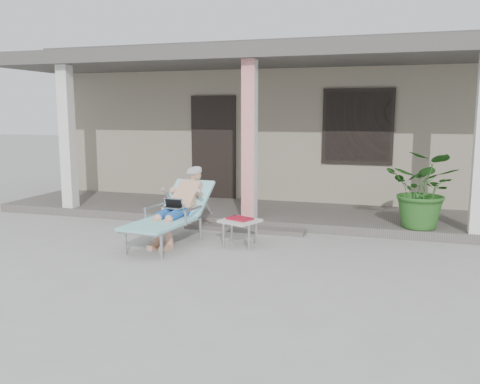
% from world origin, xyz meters
% --- Properties ---
extents(ground, '(60.00, 60.00, 0.00)m').
position_xyz_m(ground, '(0.00, 0.00, 0.00)').
color(ground, '#9E9E99').
rests_on(ground, ground).
extents(house, '(10.40, 5.40, 3.30)m').
position_xyz_m(house, '(0.00, 6.50, 1.67)').
color(house, gray).
rests_on(house, ground).
extents(porch_deck, '(10.00, 2.00, 0.15)m').
position_xyz_m(porch_deck, '(0.00, 3.00, 0.07)').
color(porch_deck, '#605B56').
rests_on(porch_deck, ground).
extents(porch_overhang, '(10.00, 2.30, 2.85)m').
position_xyz_m(porch_overhang, '(0.00, 2.95, 2.79)').
color(porch_overhang, silver).
rests_on(porch_overhang, porch_deck).
extents(porch_step, '(2.00, 0.30, 0.07)m').
position_xyz_m(porch_step, '(0.00, 1.85, 0.04)').
color(porch_step, '#605B56').
rests_on(porch_step, ground).
extents(lounger, '(0.84, 1.82, 1.15)m').
position_xyz_m(lounger, '(-0.77, 0.86, 0.71)').
color(lounger, '#B7B7BC').
rests_on(lounger, ground).
extents(side_table, '(0.62, 0.62, 0.42)m').
position_xyz_m(side_table, '(0.22, 0.92, 0.36)').
color(side_table, beige).
rests_on(side_table, ground).
extents(potted_palm, '(1.35, 1.27, 1.20)m').
position_xyz_m(potted_palm, '(2.76, 2.25, 0.75)').
color(potted_palm, '#26591E').
rests_on(potted_palm, porch_deck).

